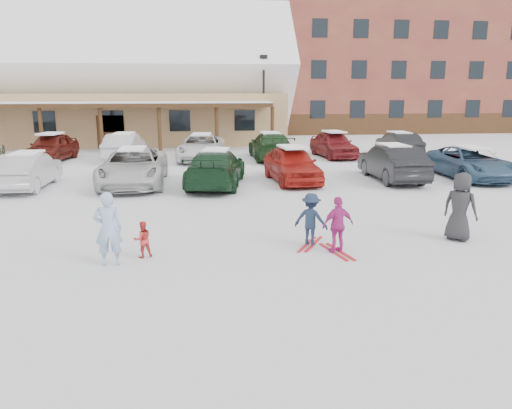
{
  "coord_description": "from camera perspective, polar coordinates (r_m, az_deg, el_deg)",
  "views": [
    {
      "loc": [
        -1.11,
        -11.44,
        3.91
      ],
      "look_at": [
        0.3,
        1.0,
        1.0
      ],
      "focal_mm": 35.0,
      "sensor_mm": 36.0,
      "label": 1
    }
  ],
  "objects": [
    {
      "name": "conifer_4",
      "position": [
        67.37,
        25.79,
        14.07
      ],
      "size": [
        5.06,
        5.06,
        11.73
      ],
      "color": "black",
      "rests_on": "ground"
    },
    {
      "name": "skis_child_magenta",
      "position": [
        12.43,
        9.23,
        -5.35
      ],
      "size": [
        0.51,
        1.41,
        0.03
      ],
      "primitive_type": "cube",
      "rotation": [
        0.0,
        0.0,
        3.37
      ],
      "color": "red",
      "rests_on": "ground"
    },
    {
      "name": "conifer_3",
      "position": [
        55.91,
        0.89,
        14.32
      ],
      "size": [
        3.96,
        3.96,
        9.18
      ],
      "color": "black",
      "rests_on": "ground"
    },
    {
      "name": "parked_car_13",
      "position": [
        30.71,
        16.0,
        6.61
      ],
      "size": [
        1.64,
        4.38,
        1.43
      ],
      "primitive_type": "imported",
      "rotation": [
        0.0,
        0.0,
        3.11
      ],
      "color": "black",
      "rests_on": "ground"
    },
    {
      "name": "parked_car_8",
      "position": [
        29.85,
        -22.35,
        6.06
      ],
      "size": [
        2.36,
        4.69,
        1.53
      ],
      "primitive_type": "imported",
      "rotation": [
        0.0,
        0.0,
        -0.13
      ],
      "color": "#5A1711",
      "rests_on": "ground"
    },
    {
      "name": "child_magenta",
      "position": [
        12.23,
        9.35,
        -2.32
      ],
      "size": [
        0.87,
        0.52,
        1.39
      ],
      "primitive_type": "imported",
      "rotation": [
        0.0,
        0.0,
        3.37
      ],
      "color": "#BA277F",
      "rests_on": "ground"
    },
    {
      "name": "parked_car_6",
      "position": [
        24.19,
        23.3,
        4.39
      ],
      "size": [
        2.33,
        5.03,
        1.4
      ],
      "primitive_type": "imported",
      "rotation": [
        0.0,
        0.0,
        -0.0
      ],
      "color": "#345471",
      "rests_on": "ground"
    },
    {
      "name": "bystander_dark",
      "position": [
        14.08,
        22.31,
        -0.23
      ],
      "size": [
        1.02,
        1.05,
        1.81
      ],
      "primitive_type": "imported",
      "rotation": [
        0.0,
        0.0,
        2.29
      ],
      "color": "#272729",
      "rests_on": "ground"
    },
    {
      "name": "parked_car_4",
      "position": [
        21.45,
        4.14,
        4.6
      ],
      "size": [
        2.18,
        4.59,
        1.52
      ],
      "primitive_type": "imported",
      "rotation": [
        0.0,
        0.0,
        0.09
      ],
      "color": "#AD1E16",
      "rests_on": "ground"
    },
    {
      "name": "parked_car_1",
      "position": [
        21.97,
        -24.61,
        3.54
      ],
      "size": [
        1.56,
        4.37,
        1.43
      ],
      "primitive_type": "imported",
      "rotation": [
        0.0,
        0.0,
        3.13
      ],
      "color": "#AFAEB2",
      "rests_on": "ground"
    },
    {
      "name": "ground",
      "position": [
        12.14,
        -0.88,
        -5.7
      ],
      "size": [
        160.0,
        160.0,
        0.0
      ],
      "primitive_type": "plane",
      "color": "white",
      "rests_on": "ground"
    },
    {
      "name": "parked_car_11",
      "position": [
        28.4,
        1.69,
        6.69
      ],
      "size": [
        2.16,
        5.2,
        1.5
      ],
      "primitive_type": "imported",
      "rotation": [
        0.0,
        0.0,
        3.15
      ],
      "color": "#1C3D1B",
      "rests_on": "ground"
    },
    {
      "name": "toddler_red",
      "position": [
        12.1,
        -12.83,
        -3.91
      ],
      "size": [
        0.52,
        0.46,
        0.88
      ],
      "primitive_type": "imported",
      "rotation": [
        0.0,
        0.0,
        3.49
      ],
      "color": "red",
      "rests_on": "ground"
    },
    {
      "name": "skis_child_navy",
      "position": [
        12.94,
        6.22,
        -4.52
      ],
      "size": [
        0.86,
        1.32,
        0.03
      ],
      "primitive_type": "cube",
      "rotation": [
        0.0,
        0.0,
        2.63
      ],
      "color": "red",
      "rests_on": "ground"
    },
    {
      "name": "parked_car_12",
      "position": [
        29.64,
        8.87,
        6.81
      ],
      "size": [
        2.26,
        4.58,
        1.5
      ],
      "primitive_type": "imported",
      "rotation": [
        0.0,
        0.0,
        0.11
      ],
      "color": "maroon",
      "rests_on": "ground"
    },
    {
      "name": "day_lodge",
      "position": [
        40.18,
        -18.22,
        12.5
      ],
      "size": [
        29.12,
        12.5,
        10.38
      ],
      "color": "tan",
      "rests_on": "ground"
    },
    {
      "name": "child_navy",
      "position": [
        12.75,
        6.3,
        -1.69
      ],
      "size": [
        1.01,
        0.87,
        1.35
      ],
      "primitive_type": "imported",
      "rotation": [
        0.0,
        0.0,
        2.63
      ],
      "color": "#19273E",
      "rests_on": "ground"
    },
    {
      "name": "forested_hillside",
      "position": [
        97.62,
        -6.16,
        21.9
      ],
      "size": [
        300.0,
        70.0,
        38.0
      ],
      "primitive_type": "cube",
      "color": "black",
      "rests_on": "ground"
    },
    {
      "name": "parked_car_9",
      "position": [
        28.97,
        -14.8,
        6.4
      ],
      "size": [
        1.88,
        4.66,
        1.51
      ],
      "primitive_type": "imported",
      "rotation": [
        0.0,
        0.0,
        3.08
      ],
      "color": "#BBBBC1",
      "rests_on": "ground"
    },
    {
      "name": "parked_car_5",
      "position": [
        22.56,
        15.32,
        4.63
      ],
      "size": [
        1.65,
        4.71,
        1.55
      ],
      "primitive_type": "imported",
      "rotation": [
        0.0,
        0.0,
        3.14
      ],
      "color": "black",
      "rests_on": "ground"
    },
    {
      "name": "adult_skier",
      "position": [
        11.65,
        -16.53,
        -2.69
      ],
      "size": [
        0.66,
        0.47,
        1.7
      ],
      "primitive_type": "imported",
      "rotation": [
        0.0,
        0.0,
        3.24
      ],
      "color": "#96B1D6",
      "rests_on": "ground"
    },
    {
      "name": "parked_car_2",
      "position": [
        21.24,
        -13.81,
        4.2
      ],
      "size": [
        2.61,
        5.56,
        1.54
      ],
      "primitive_type": "imported",
      "rotation": [
        0.0,
        0.0,
        0.01
      ],
      "color": "silver",
      "rests_on": "ground"
    },
    {
      "name": "parked_car_10",
      "position": [
        28.19,
        -6.25,
        6.53
      ],
      "size": [
        2.9,
        5.46,
        1.46
      ],
      "primitive_type": "imported",
      "rotation": [
        0.0,
        0.0,
        -0.09
      ],
      "color": "white",
      "rests_on": "ground"
    },
    {
      "name": "alpine_hotel",
      "position": [
        51.99,
        11.36,
        18.05
      ],
      "size": [
        31.48,
        14.01,
        21.48
      ],
      "color": "maroon",
      "rests_on": "ground"
    },
    {
      "name": "parked_car_3",
      "position": [
        20.54,
        -4.62,
        4.18
      ],
      "size": [
        2.92,
        5.43,
        1.49
      ],
      "primitive_type": "imported",
      "rotation": [
        0.0,
        0.0,
        2.97
      ],
      "color": "#14341C",
      "rests_on": "ground"
    },
    {
      "name": "lamp_post",
      "position": [
        35.3,
        0.87,
        12.39
      ],
      "size": [
        0.5,
        0.25,
        6.17
      ],
      "color": "black",
      "rests_on": "ground"
    }
  ]
}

